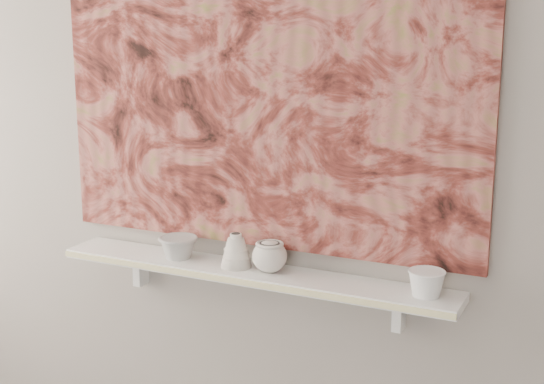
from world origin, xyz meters
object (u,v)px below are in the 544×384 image
Objects in this scene: painting at (261,82)px; cup_cream at (270,256)px; bowl_white at (426,283)px; shelf at (251,273)px; bowl_grey at (178,247)px; bell_vessel at (236,250)px.

painting reaches higher than cup_cream.
painting is 0.82m from bowl_white.
cup_cream is (0.07, 0.00, 0.07)m from shelf.
cup_cream is at bearing 0.00° from shelf.
cup_cream is at bearing 0.00° from bowl_grey.
bowl_grey is 0.35m from cup_cream.
bowl_white reaches higher than bowl_grey.
cup_cream reaches higher than shelf.
bowl_grey is at bearing 180.00° from bowl_white.
bell_vessel is (-0.12, 0.00, 0.01)m from cup_cream.
shelf is 12.22× the size of cup_cream.
shelf is at bearing 0.00° from bell_vessel.
cup_cream is (0.07, -0.08, -0.56)m from painting.
cup_cream is 0.12m from bell_vessel.
bell_vessel is at bearing 180.00° from bowl_white.
bowl_white reaches higher than shelf.
bell_vessel is at bearing 180.00° from cup_cream.
painting is at bearing 130.95° from cup_cream.
shelf is 0.09m from bell_vessel.
bowl_white is (0.59, 0.00, 0.06)m from shelf.
painting is 11.03× the size of bowl_grey.
shelf is at bearing -90.00° from painting.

